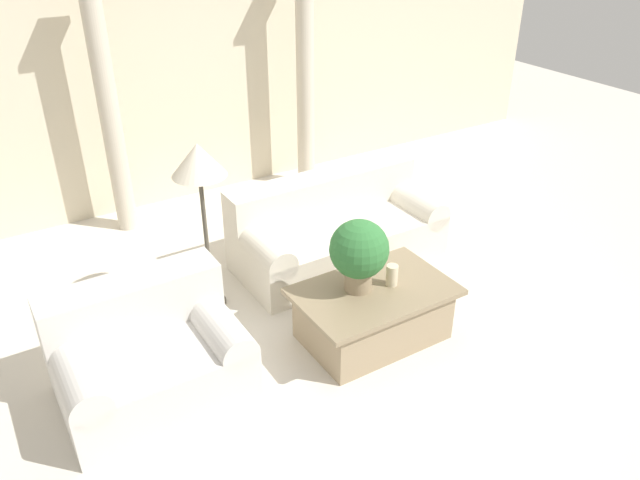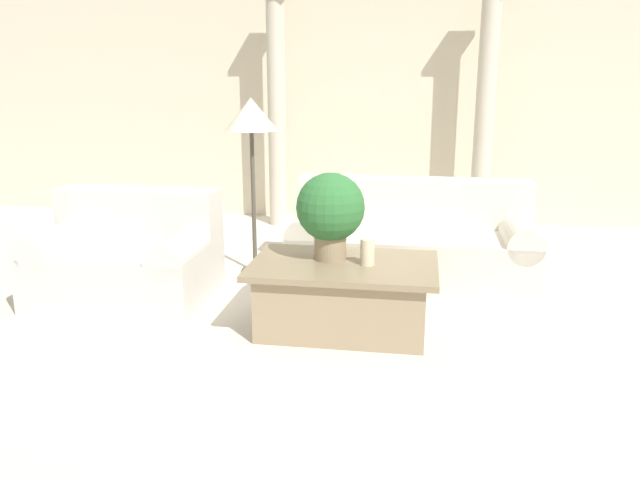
{
  "view_description": "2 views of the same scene",
  "coord_description": "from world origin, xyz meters",
  "px_view_note": "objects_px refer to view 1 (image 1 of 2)",
  "views": [
    {
      "loc": [
        -2.46,
        -3.58,
        3.16
      ],
      "look_at": [
        -0.17,
        0.12,
        0.7
      ],
      "focal_mm": 35.0,
      "sensor_mm": 36.0,
      "label": 1
    },
    {
      "loc": [
        0.47,
        -4.28,
        1.65
      ],
      "look_at": [
        -0.2,
        -0.16,
        0.54
      ],
      "focal_mm": 35.0,
      "sensor_mm": 36.0,
      "label": 2
    }
  ],
  "objects_px": {
    "potted_plant": "(359,251)",
    "coffee_table": "(373,313)",
    "loveseat": "(148,352)",
    "sofa_long": "(336,229)",
    "floor_lamp": "(199,167)"
  },
  "relations": [
    {
      "from": "potted_plant",
      "to": "coffee_table",
      "type": "bearing_deg",
      "value": -36.82
    },
    {
      "from": "potted_plant",
      "to": "loveseat",
      "type": "bearing_deg",
      "value": 169.95
    },
    {
      "from": "sofa_long",
      "to": "coffee_table",
      "type": "relative_size",
      "value": 1.61
    },
    {
      "from": "sofa_long",
      "to": "floor_lamp",
      "type": "distance_m",
      "value": 1.64
    },
    {
      "from": "loveseat",
      "to": "floor_lamp",
      "type": "distance_m",
      "value": 1.45
    },
    {
      "from": "floor_lamp",
      "to": "loveseat",
      "type": "bearing_deg",
      "value": -136.19
    },
    {
      "from": "floor_lamp",
      "to": "coffee_table",
      "type": "bearing_deg",
      "value": -50.78
    },
    {
      "from": "floor_lamp",
      "to": "sofa_long",
      "type": "bearing_deg",
      "value": 3.53
    },
    {
      "from": "sofa_long",
      "to": "loveseat",
      "type": "xyz_separation_m",
      "value": [
        -2.11,
        -0.83,
        0.01
      ]
    },
    {
      "from": "potted_plant",
      "to": "floor_lamp",
      "type": "xyz_separation_m",
      "value": [
        -0.8,
        1.03,
        0.49
      ]
    },
    {
      "from": "loveseat",
      "to": "coffee_table",
      "type": "distance_m",
      "value": 1.73
    },
    {
      "from": "sofa_long",
      "to": "loveseat",
      "type": "distance_m",
      "value": 2.27
    },
    {
      "from": "sofa_long",
      "to": "potted_plant",
      "type": "height_order",
      "value": "potted_plant"
    },
    {
      "from": "floor_lamp",
      "to": "potted_plant",
      "type": "bearing_deg",
      "value": -52.12
    },
    {
      "from": "sofa_long",
      "to": "floor_lamp",
      "type": "bearing_deg",
      "value": -176.47
    }
  ]
}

